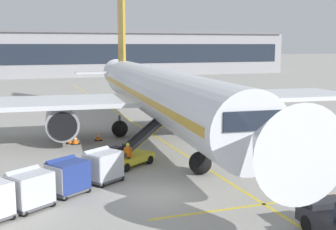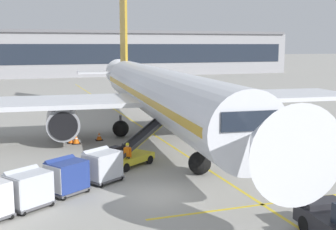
# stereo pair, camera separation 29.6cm
# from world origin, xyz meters

# --- Properties ---
(ground_plane) EXTENTS (600.00, 600.00, 0.00)m
(ground_plane) POSITION_xyz_m (0.00, 0.00, 0.00)
(ground_plane) COLOR #9E9B93
(parked_airplane) EXTENTS (35.74, 46.18, 15.35)m
(parked_airplane) POSITION_xyz_m (4.48, 14.35, 3.81)
(parked_airplane) COLOR silver
(parked_airplane) RESTS_ON ground
(belt_loader) EXTENTS (5.15, 4.09, 2.81)m
(belt_loader) POSITION_xyz_m (0.14, 6.38, 0.84)
(belt_loader) COLOR gold
(belt_loader) RESTS_ON ground
(baggage_cart_lead) EXTENTS (2.72, 2.43, 1.91)m
(baggage_cart_lead) POSITION_xyz_m (-2.39, 3.43, 1.00)
(baggage_cart_lead) COLOR #515156
(baggage_cart_lead) RESTS_ON ground
(baggage_cart_second) EXTENTS (2.72, 2.43, 1.91)m
(baggage_cart_second) POSITION_xyz_m (-4.58, 1.96, 1.00)
(baggage_cart_second) COLOR #515156
(baggage_cart_second) RESTS_ON ground
(baggage_cart_third) EXTENTS (2.72, 2.43, 1.91)m
(baggage_cart_third) POSITION_xyz_m (-6.57, 0.44, 1.00)
(baggage_cart_third) COLOR #515156
(baggage_cart_third) RESTS_ON ground
(ground_crew_by_loader) EXTENTS (0.42, 0.47, 1.74)m
(ground_crew_by_loader) POSITION_xyz_m (-2.99, 3.20, 1.00)
(ground_crew_by_loader) COLOR black
(ground_crew_by_loader) RESTS_ON ground
(ground_crew_by_carts) EXTENTS (0.44, 0.44, 1.74)m
(ground_crew_by_carts) POSITION_xyz_m (-0.37, 5.43, 1.00)
(ground_crew_by_carts) COLOR black
(ground_crew_by_carts) RESTS_ON ground
(safety_cone_engine_keepout) EXTENTS (0.68, 0.68, 0.77)m
(safety_cone_engine_keepout) POSITION_xyz_m (-2.52, 14.00, 0.37)
(safety_cone_engine_keepout) COLOR black
(safety_cone_engine_keepout) RESTS_ON ground
(safety_cone_wingtip) EXTENTS (0.60, 0.60, 0.68)m
(safety_cone_wingtip) POSITION_xyz_m (-0.53, 14.69, 0.33)
(safety_cone_wingtip) COLOR black
(safety_cone_wingtip) RESTS_ON ground
(safety_cone_nose_mark) EXTENTS (0.57, 0.57, 0.65)m
(safety_cone_nose_mark) POSITION_xyz_m (-2.89, 14.29, 0.31)
(safety_cone_nose_mark) COLOR black
(safety_cone_nose_mark) RESTS_ON ground
(apron_guidance_line_lead_in) EXTENTS (0.20, 110.00, 0.01)m
(apron_guidance_line_lead_in) POSITION_xyz_m (4.46, 13.55, 0.00)
(apron_guidance_line_lead_in) COLOR yellow
(apron_guidance_line_lead_in) RESTS_ON ground
(apron_guidance_line_stop_bar) EXTENTS (12.00, 0.20, 0.01)m
(apron_guidance_line_stop_bar) POSITION_xyz_m (4.41, -2.89, 0.00)
(apron_guidance_line_stop_bar) COLOR yellow
(apron_guidance_line_stop_bar) RESTS_ON ground
(terminal_building) EXTENTS (138.49, 22.37, 11.37)m
(terminal_building) POSITION_xyz_m (-4.07, 97.73, 5.63)
(terminal_building) COLOR #939399
(terminal_building) RESTS_ON ground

